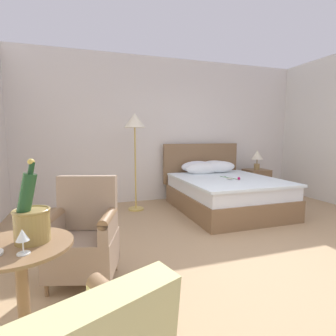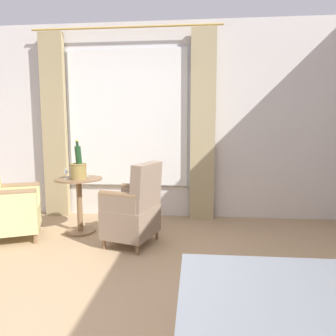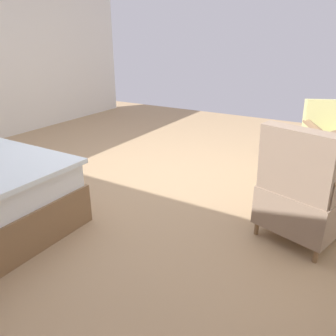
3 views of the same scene
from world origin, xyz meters
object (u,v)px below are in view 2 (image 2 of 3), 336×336
at_px(wine_glass_near_edge, 66,171).
at_px(wine_glass_near_bucket, 85,170).
at_px(champagne_bucket, 79,168).
at_px(armchair_by_window, 134,210).
at_px(side_table_round, 79,201).
at_px(snack_plate, 75,176).
at_px(armchair_facing_bed, 10,208).

bearing_deg(wine_glass_near_edge, wine_glass_near_bucket, 143.82).
bearing_deg(champagne_bucket, armchair_by_window, 69.23).
bearing_deg(side_table_round, champagne_bucket, 24.22).
bearing_deg(snack_plate, side_table_round, 39.18).
relative_size(side_table_round, wine_glass_near_edge, 5.21).
bearing_deg(wine_glass_near_bucket, armchair_facing_bed, -56.91).
height_order(side_table_round, champagne_bucket, champagne_bucket).
height_order(side_table_round, wine_glass_near_edge, wine_glass_near_edge).
distance_m(snack_plate, armchair_by_window, 1.06).
xyz_separation_m(side_table_round, armchair_by_window, (0.35, 0.79, -0.01)).
distance_m(side_table_round, snack_plate, 0.34).
height_order(champagne_bucket, armchair_by_window, champagne_bucket).
bearing_deg(side_table_round, snack_plate, -140.82).
bearing_deg(armchair_facing_bed, champagne_bucket, 108.22).
height_order(side_table_round, snack_plate, snack_plate).
xyz_separation_m(wine_glass_near_bucket, armchair_by_window, (0.53, 0.77, -0.39)).
bearing_deg(wine_glass_near_bucket, side_table_round, -8.03).
relative_size(snack_plate, armchair_facing_bed, 0.16).
bearing_deg(wine_glass_near_bucket, snack_plate, -66.01).
distance_m(wine_glass_near_edge, snack_plate, 0.20).
bearing_deg(wine_glass_near_bucket, armchair_by_window, 55.08).
bearing_deg(snack_plate, armchair_by_window, 61.83).
height_order(snack_plate, armchair_facing_bed, armchair_facing_bed).
xyz_separation_m(wine_glass_near_bucket, snack_plate, (0.06, -0.13, -0.08)).
relative_size(champagne_bucket, armchair_facing_bed, 0.56).
height_order(snack_plate, armchair_by_window, armchair_by_window).
bearing_deg(wine_glass_near_edge, side_table_round, 108.89).
bearing_deg(armchair_facing_bed, wine_glass_near_bucket, 123.09).
relative_size(champagne_bucket, snack_plate, 3.48).
xyz_separation_m(champagne_bucket, wine_glass_near_bucket, (-0.25, -0.00, -0.05)).
height_order(champagne_bucket, wine_glass_near_edge, champagne_bucket).
xyz_separation_m(champagne_bucket, wine_glass_near_edge, (-0.02, -0.17, -0.04)).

